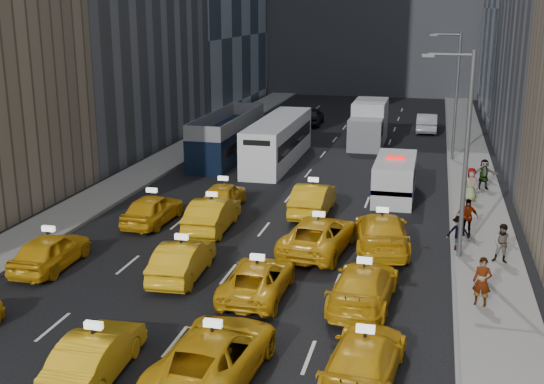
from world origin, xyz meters
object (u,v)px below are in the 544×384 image
(box_truck, at_px, (369,124))
(pedestrian_0, at_px, (482,282))
(double_decker, at_px, (228,136))
(city_bus, at_px, (278,141))
(nypd_van, at_px, (395,179))

(box_truck, bearing_deg, pedestrian_0, -80.54)
(double_decker, distance_m, pedestrian_0, 27.58)
(city_bus, distance_m, box_truck, 9.67)
(city_bus, relative_size, box_truck, 1.60)
(nypd_van, xyz_separation_m, box_truck, (-3.04, 15.35, 0.54))
(nypd_van, distance_m, city_bus, 11.35)
(nypd_van, xyz_separation_m, city_bus, (-8.58, 7.42, 0.41))
(double_decker, relative_size, box_truck, 1.51)
(pedestrian_0, bearing_deg, city_bus, 133.64)
(nypd_van, height_order, pedestrian_0, nypd_van)
(double_decker, xyz_separation_m, pedestrian_0, (16.44, -22.13, -0.54))
(double_decker, height_order, pedestrian_0, double_decker)
(city_bus, bearing_deg, pedestrian_0, -63.64)
(box_truck, bearing_deg, double_decker, -144.96)
(nypd_van, distance_m, double_decker, 14.64)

